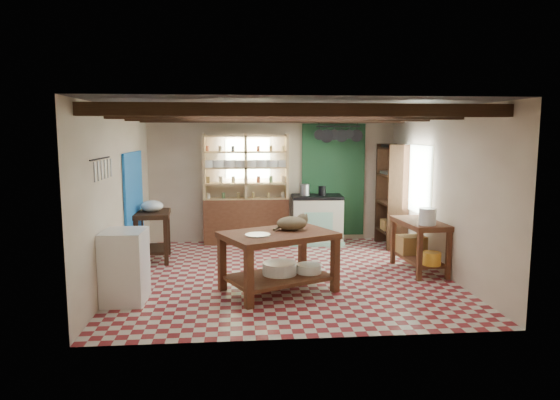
{
  "coord_description": "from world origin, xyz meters",
  "views": [
    {
      "loc": [
        -0.75,
        -7.62,
        2.23
      ],
      "look_at": [
        -0.04,
        0.3,
        1.14
      ],
      "focal_mm": 32.0,
      "sensor_mm": 36.0,
      "label": 1
    }
  ],
  "objects": [
    {
      "name": "window_right",
      "position": [
        2.48,
        1.0,
        1.4
      ],
      "size": [
        0.02,
        1.3,
        1.2
      ],
      "primitive_type": "cube",
      "color": "beige",
      "rests_on": "wall_right"
    },
    {
      "name": "cat",
      "position": [
        0.04,
        -0.68,
        0.94
      ],
      "size": [
        0.54,
        0.52,
        0.2
      ],
      "primitive_type": "ellipsoid",
      "rotation": [
        0.0,
        0.0,
        0.61
      ],
      "color": "olive",
      "rests_on": "work_table"
    },
    {
      "name": "wall_left",
      "position": [
        -2.5,
        0.0,
        1.3
      ],
      "size": [
        0.04,
        5.0,
        2.6
      ],
      "primitive_type": "cube",
      "color": "beige",
      "rests_on": "floor"
    },
    {
      "name": "utensil_rail",
      "position": [
        -2.44,
        -1.2,
        1.78
      ],
      "size": [
        0.06,
        0.9,
        0.28
      ],
      "primitive_type": "cube",
      "color": "black",
      "rests_on": "wall_left"
    },
    {
      "name": "prep_table",
      "position": [
        -2.2,
        1.05,
        0.43
      ],
      "size": [
        0.65,
        0.9,
        0.87
      ],
      "primitive_type": "cube",
      "rotation": [
        0.0,
        0.0,
        0.08
      ],
      "color": "#382113",
      "rests_on": "floor"
    },
    {
      "name": "yellow_tub",
      "position": [
        2.21,
        -0.46,
        0.32
      ],
      "size": [
        0.29,
        0.29,
        0.2
      ],
      "primitive_type": "cylinder",
      "rotation": [
        0.0,
        0.0,
        0.07
      ],
      "color": "gold",
      "rests_on": "right_counter"
    },
    {
      "name": "shelving_unit",
      "position": [
        -0.55,
        2.31,
        1.1
      ],
      "size": [
        1.7,
        0.34,
        2.2
      ],
      "primitive_type": "cube",
      "color": "tan",
      "rests_on": "floor"
    },
    {
      "name": "pot_rack",
      "position": [
        1.25,
        2.05,
        2.18
      ],
      "size": [
        0.86,
        0.12,
        0.36
      ],
      "primitive_type": "cube",
      "color": "black",
      "rests_on": "ceiling"
    },
    {
      "name": "floor",
      "position": [
        0.0,
        0.0,
        -0.01
      ],
      "size": [
        5.0,
        5.0,
        0.02
      ],
      "primitive_type": "cube",
      "color": "maroon",
      "rests_on": "ground"
    },
    {
      "name": "enamel_bowl",
      "position": [
        -2.2,
        1.05,
        0.96
      ],
      "size": [
        0.42,
        0.42,
        0.19
      ],
      "primitive_type": "ellipsoid",
      "rotation": [
        0.0,
        0.0,
        0.08
      ],
      "color": "white",
      "rests_on": "prep_table"
    },
    {
      "name": "wicker_basket",
      "position": [
        2.16,
        0.29,
        0.37
      ],
      "size": [
        0.45,
        0.37,
        0.3
      ],
      "primitive_type": "cube",
      "rotation": [
        0.0,
        0.0,
        0.07
      ],
      "color": "#B18447",
      "rests_on": "right_counter"
    },
    {
      "name": "stove",
      "position": [
        0.87,
        2.15,
        0.49
      ],
      "size": [
        1.04,
        0.73,
        0.98
      ],
      "primitive_type": "cube",
      "rotation": [
        0.0,
        0.0,
        -0.06
      ],
      "color": "beige",
      "rests_on": "floor"
    },
    {
      "name": "steel_tray",
      "position": [
        -0.47,
        -1.02,
        0.85
      ],
      "size": [
        0.45,
        0.45,
        0.02
      ],
      "primitive_type": "cylinder",
      "rotation": [
        0.0,
        0.0,
        0.43
      ],
      "color": "#A6A5AC",
      "rests_on": "work_table"
    },
    {
      "name": "ceiling",
      "position": [
        0.0,
        0.0,
        2.6
      ],
      "size": [
        5.0,
        5.0,
        0.02
      ],
      "primitive_type": "cube",
      "color": "#434448",
      "rests_on": "wall_back"
    },
    {
      "name": "green_wall_patch",
      "position": [
        1.25,
        2.47,
        1.25
      ],
      "size": [
        1.3,
        0.04,
        2.3
      ],
      "primitive_type": "cube",
      "color": "#1B4528",
      "rests_on": "wall_back"
    },
    {
      "name": "wall_back",
      "position": [
        0.0,
        2.5,
        1.3
      ],
      "size": [
        5.0,
        0.04,
        2.6
      ],
      "primitive_type": "cube",
      "color": "beige",
      "rests_on": "floor"
    },
    {
      "name": "kettle_left",
      "position": [
        0.62,
        2.16,
        1.09
      ],
      "size": [
        0.21,
        0.21,
        0.23
      ],
      "primitive_type": "cylinder",
      "rotation": [
        0.0,
        0.0,
        -0.06
      ],
      "color": "#A6A5AC",
      "rests_on": "stove"
    },
    {
      "name": "work_table",
      "position": [
        -0.17,
        -0.83,
        0.42
      ],
      "size": [
        1.77,
        1.53,
        0.84
      ],
      "primitive_type": "cube",
      "rotation": [
        0.0,
        0.0,
        0.43
      ],
      "color": "brown",
      "rests_on": "floor"
    },
    {
      "name": "white_cabinet",
      "position": [
        -2.22,
        -1.09,
        0.48
      ],
      "size": [
        0.55,
        0.65,
        0.96
      ],
      "primitive_type": "cube",
      "rotation": [
        0.0,
        0.0,
        -0.03
      ],
      "color": "white",
      "rests_on": "floor"
    },
    {
      "name": "right_counter",
      "position": [
        2.18,
        -0.01,
        0.41
      ],
      "size": [
        0.65,
        1.19,
        0.82
      ],
      "primitive_type": "cube",
      "rotation": [
        0.0,
        0.0,
        0.07
      ],
      "color": "brown",
      "rests_on": "floor"
    },
    {
      "name": "blue_wall_patch",
      "position": [
        -2.47,
        0.9,
        1.1
      ],
      "size": [
        0.04,
        1.4,
        1.6
      ],
      "primitive_type": "cube",
      "color": "blue",
      "rests_on": "wall_left"
    },
    {
      "name": "white_bucket",
      "position": [
        2.15,
        -0.36,
        0.95
      ],
      "size": [
        0.28,
        0.28,
        0.26
      ],
      "primitive_type": "cylinder",
      "rotation": [
        0.0,
        0.0,
        0.07
      ],
      "color": "white",
      "rests_on": "right_counter"
    },
    {
      "name": "kettle_right",
      "position": [
        0.97,
        2.14,
        1.07
      ],
      "size": [
        0.16,
        0.16,
        0.18
      ],
      "primitive_type": "cylinder",
      "rotation": [
        0.0,
        0.0,
        -0.06
      ],
      "color": "black",
      "rests_on": "stove"
    },
    {
      "name": "wall_right",
      "position": [
        2.5,
        0.0,
        1.3
      ],
      "size": [
        0.04,
        5.0,
        2.6
      ],
      "primitive_type": "cube",
      "color": "beige",
      "rests_on": "floor"
    },
    {
      "name": "window_back",
      "position": [
        -0.5,
        2.48,
        1.7
      ],
      "size": [
        0.9,
        0.02,
        0.8
      ],
      "primitive_type": "cube",
      "color": "beige",
      "rests_on": "wall_back"
    },
    {
      "name": "wall_front",
      "position": [
        0.0,
        -2.5,
        1.3
      ],
      "size": [
        5.0,
        0.04,
        2.6
      ],
      "primitive_type": "cube",
      "color": "beige",
      "rests_on": "floor"
    },
    {
      "name": "basin_large",
      "position": [
        -0.15,
        -0.76,
        0.31
      ],
      "size": [
        0.65,
        0.65,
        0.17
      ],
      "primitive_type": "cylinder",
      "rotation": [
        0.0,
        0.0,
        0.43
      ],
      "color": "white",
      "rests_on": "work_table"
    },
    {
      "name": "basin_small",
      "position": [
        0.28,
        -0.73,
        0.29
      ],
      "size": [
        0.47,
        0.47,
        0.12
      ],
      "primitive_type": "cylinder",
      "rotation": [
        0.0,
        0.0,
        0.43
      ],
      "color": "white",
      "rests_on": "work_table"
    },
    {
      "name": "ceiling_beams",
      "position": [
        0.0,
        0.0,
        2.48
      ],
      "size": [
        5.0,
        3.8,
        0.15
      ],
      "primitive_type": "cube",
      "color": "#382113",
      "rests_on": "ceiling"
    },
    {
      "name": "tall_rack",
      "position": [
        2.28,
        1.8,
        1.0
      ],
      "size": [
        0.4,
        0.86,
        2.0
      ],
      "primitive_type": "cube",
      "color": "#382113",
      "rests_on": "floor"
    }
  ]
}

